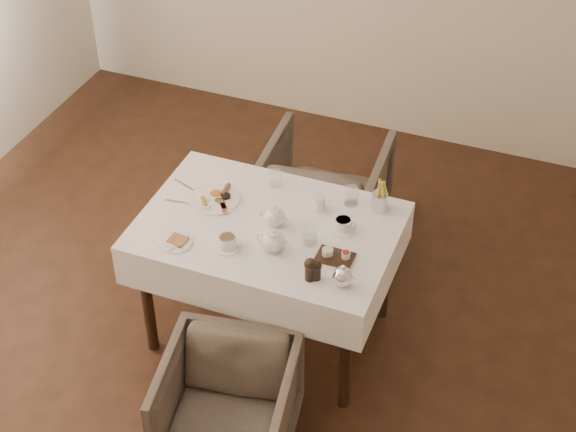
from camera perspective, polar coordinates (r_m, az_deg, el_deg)
The scene contains 20 objects.
table at distance 4.47m, azimuth -1.30°, elevation -1.71°, with size 1.28×0.88×0.75m.
armchair_near at distance 4.20m, azimuth -3.88°, elevation -12.19°, with size 0.60×0.62×0.57m, color #493F36.
armchair_far at distance 5.30m, azimuth 2.37°, elevation 1.52°, with size 0.70×0.72×0.66m, color #493F36.
breakfast_plate at distance 4.56m, azimuth -4.75°, elevation 1.14°, with size 0.26×0.26×0.03m.
side_plate at distance 4.31m, azimuth -7.42°, elevation -1.69°, with size 0.18×0.17×0.02m.
teapot_centre at distance 4.35m, azimuth -0.87°, elevation 0.02°, with size 0.15×0.11×0.12m, color white, non-canonical shape.
teapot_front at distance 4.20m, azimuth -0.95°, elevation -1.57°, with size 0.16×0.12×0.13m, color white, non-canonical shape.
creamer at distance 4.47m, azimuth 2.00°, elevation 0.85°, with size 0.06×0.06×0.07m, color white.
teacup_near at distance 4.25m, azimuth -3.93°, elevation -1.73°, with size 0.13×0.13×0.07m.
teacup_far at distance 4.35m, azimuth 3.58°, elevation -0.59°, with size 0.13×0.13×0.06m.
glass_left at distance 4.62m, azimuth -0.84°, elevation 2.47°, with size 0.06×0.06×0.09m, color silver.
glass_mid at distance 4.25m, azimuth 1.45°, elevation -1.31°, with size 0.07×0.07×0.09m, color silver.
glass_right at distance 4.50m, azimuth 4.10°, elevation 1.32°, with size 0.07×0.07×0.10m, color silver.
condiment_board at distance 4.20m, azimuth 3.06°, elevation -2.59°, with size 0.18×0.12×0.05m.
pepper_mill_left at distance 4.05m, azimuth 1.45°, elevation -3.45°, with size 0.06×0.06×0.12m, color black, non-canonical shape.
pepper_mill_right at distance 4.06m, azimuth 1.83°, elevation -3.49°, with size 0.05×0.05×0.11m, color black, non-canonical shape.
silver_pot at distance 4.03m, azimuth 3.56°, elevation -3.84°, with size 0.11×0.09×0.12m, color white, non-canonical shape.
fries_cup at distance 4.46m, azimuth 5.97°, elevation 1.23°, with size 0.08×0.08×0.18m.
cutlery_fork at distance 4.67m, azimuth -6.64°, elevation 1.96°, with size 0.01×0.17×0.00m, color silver.
cutlery_knife at distance 4.56m, azimuth -6.88°, elevation 0.86°, with size 0.01×0.18×0.00m, color silver.
Camera 1 is at (1.43, -2.79, 3.55)m, focal length 55.00 mm.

